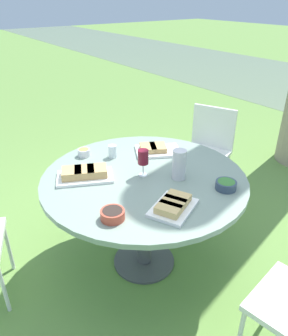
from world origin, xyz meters
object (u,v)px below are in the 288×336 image
(chair_far_back, at_px, (208,145))
(water_pitcher, at_px, (179,164))
(dining_table, at_px, (144,188))
(wine_glass, at_px, (143,158))

(chair_far_back, relative_size, water_pitcher, 4.33)
(dining_table, relative_size, wine_glass, 7.40)
(water_pitcher, height_order, wine_glass, water_pitcher)
(chair_far_back, xyz_separation_m, wine_glass, (0.49, -1.16, 0.39))
(chair_far_back, distance_m, wine_glass, 1.31)
(chair_far_back, distance_m, water_pitcher, 1.24)
(water_pitcher, xyz_separation_m, wine_glass, (-0.17, -0.17, 0.03))
(dining_table, height_order, wine_glass, wine_glass)
(water_pitcher, bearing_deg, dining_table, -133.60)
(dining_table, distance_m, water_pitcher, 0.31)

